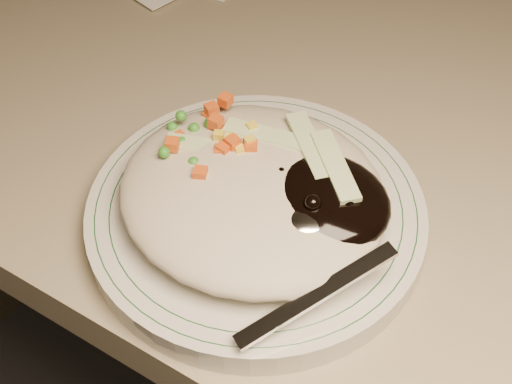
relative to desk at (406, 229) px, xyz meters
The scene contains 4 objects.
desk is the anchor object (origin of this frame).
plate 0.31m from the desk, 104.42° to the right, with size 0.25×0.25×0.02m, color beige.
plate_rim 0.32m from the desk, 104.42° to the right, with size 0.23×0.23×0.00m.
meal 0.33m from the desk, 103.33° to the right, with size 0.21×0.19×0.05m.
Camera 1 is at (0.12, 0.87, 1.15)m, focal length 50.00 mm.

